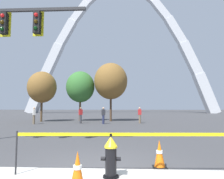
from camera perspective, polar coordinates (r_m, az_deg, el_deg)
ground_plane at (r=5.87m, az=-3.95°, el=-20.68°), size 240.00×240.00×0.00m
fire_hydrant at (r=5.03m, az=-0.31°, el=-17.90°), size 0.46×0.48×0.99m
caution_tape_barrier at (r=5.17m, az=5.57°, el=-14.77°), size 5.59×0.28×1.03m
traffic_cone_by_hydrant at (r=4.49m, az=-9.43°, el=-20.88°), size 0.36×0.36×0.73m
traffic_cone_mid_sidewalk at (r=5.95m, az=12.85°, el=-16.80°), size 0.36×0.36×0.73m
monument_arch at (r=57.02m, az=2.26°, el=10.03°), size 50.61×2.58×36.56m
tree_far_left at (r=24.62m, az=-18.58°, el=0.60°), size 3.19×3.19×5.59m
tree_left_mid at (r=24.68m, az=-8.65°, el=0.71°), size 3.31×3.31×5.79m
tree_center_left at (r=24.13m, az=-0.34°, el=2.29°), size 3.83×3.83×6.71m
pedestrian_walking_left at (r=21.15m, az=-20.55°, el=-6.65°), size 0.37×0.39×1.59m
pedestrian_standing_center at (r=20.05m, az=-2.38°, el=-7.06°), size 0.39×0.34×1.59m
pedestrian_walking_right at (r=20.89m, az=-8.58°, el=-6.92°), size 0.39×0.36×1.59m
pedestrian_near_trees at (r=21.04m, az=7.59°, el=-6.92°), size 0.35×0.22×1.59m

